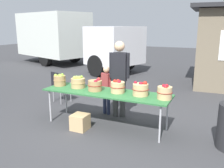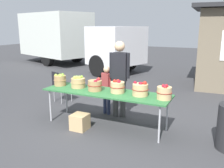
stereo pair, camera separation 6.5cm
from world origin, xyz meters
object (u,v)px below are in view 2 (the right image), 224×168
Objects in this scene: apple_basket_red_3 at (164,92)px; child_customer at (107,86)px; apple_basket_red_0 at (95,85)px; produce_crate at (80,122)px; apple_basket_green_1 at (78,82)px; box_truck at (67,37)px; apple_basket_red_2 at (140,89)px; apple_basket_red_1 at (117,87)px; market_table at (106,93)px; folding_chair at (60,84)px; apple_basket_green_0 at (60,80)px; vendor_adult at (119,73)px.

apple_basket_red_3 is 0.25× the size of child_customer.
apple_basket_red_0 reaches higher than produce_crate.
box_truck is (-4.89, 6.45, 0.62)m from apple_basket_green_1.
apple_basket_red_1 is at bearing 179.60° from apple_basket_red_2.
box_truck is at bearing 127.00° from produce_crate.
apple_basket_green_1 is 1.11× the size of apple_basket_red_3.
apple_basket_green_1 reaches higher than market_table.
apple_basket_red_0 reaches higher than folding_chair.
apple_basket_green_0 is at bearing 150.61° from produce_crate.
market_table is 9.23× the size of apple_basket_red_3.
vendor_adult reaches higher than apple_basket_green_1.
apple_basket_red_1 is 0.63m from vendor_adult.
apple_basket_red_0 is at bearing -3.40° from apple_basket_green_0.
apple_basket_green_1 is at bearing 179.27° from apple_basket_red_1.
apple_basket_red_1 is 1.06m from produce_crate.
folding_chair is at bearing 127.89° from apple_basket_green_0.
apple_basket_red_3 is at bearing -25.03° from box_truck.
apple_basket_green_0 is 7.84m from box_truck.
apple_basket_red_3 is 3.26m from folding_chair.
box_truck is at bearing -58.43° from vendor_adult.
apple_basket_red_3 is 1.67m from child_customer.
folding_chair is at bearing -37.72° from box_truck.
market_table is at bearing -30.67° from box_truck.
apple_basket_green_1 is at bearing 124.48° from produce_crate.
apple_basket_green_1 reaches higher than produce_crate.
box_truck is 8.75m from produce_crate.
apple_basket_red_2 is at bearing -0.08° from apple_basket_green_0.
apple_basket_red_2 is (0.98, 0.05, 0.01)m from apple_basket_red_0.
produce_crate is at bearing 54.89° from vendor_adult.
apple_basket_red_2 is at bearing 175.51° from apple_basket_red_3.
folding_chair is at bearing 150.09° from apple_basket_red_0.
apple_basket_green_0 is at bearing 179.92° from apple_basket_red_2.
produce_crate is at bearing 99.86° from child_customer.
apple_basket_red_0 is 0.36× the size of folding_chair.
vendor_adult is at bearing 65.68° from apple_basket_red_0.
apple_basket_red_1 is at bearing -29.26° from box_truck.
apple_basket_red_3 reaches higher than apple_basket_green_0.
apple_basket_green_1 is 1.01× the size of produce_crate.
market_table is 9.45× the size of apple_basket_green_0.
child_customer is at bearing -29.27° from box_truck.
apple_basket_green_0 reaches higher than produce_crate.
apple_basket_red_0 and apple_basket_red_1 have the same top height.
child_customer reaches higher than apple_basket_green_1.
apple_basket_red_1 is at bearing 35.20° from produce_crate.
box_truck is 9.28× the size of folding_chair.
apple_basket_green_0 is 0.89× the size of produce_crate.
folding_chair is (-0.69, 0.89, -0.37)m from apple_basket_green_0.
apple_basket_red_3 is 9.44m from box_truck.
apple_basket_red_0 is at bearing -8.45° from apple_basket_green_1.
apple_basket_red_0 is 1.01× the size of apple_basket_red_1.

